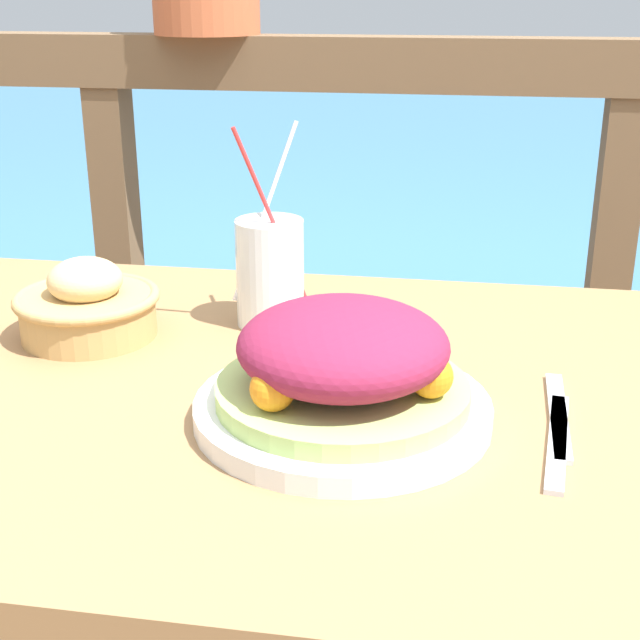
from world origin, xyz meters
name	(u,v)px	position (x,y,z in m)	size (l,w,h in m)	color
patio_table	(262,472)	(0.00, 0.00, 0.62)	(1.11, 0.73, 0.72)	#997047
railing_fence	(355,203)	(0.00, 0.76, 0.73)	(2.80, 0.08, 1.02)	brown
sea_backdrop	(423,191)	(0.00, 3.26, 0.20)	(12.00, 4.00, 0.40)	teal
salad_plate	(343,373)	(0.09, -0.07, 0.77)	(0.28, 0.28, 0.11)	silver
drink_glass	(270,272)	(-0.03, 0.17, 0.79)	(0.09, 0.08, 0.24)	silver
bread_basket	(88,305)	(-0.22, 0.09, 0.76)	(0.17, 0.17, 0.09)	tan
fork	(557,441)	(0.29, -0.08, 0.73)	(0.04, 0.18, 0.00)	silver
knife	(558,415)	(0.29, -0.03, 0.73)	(0.02, 0.18, 0.00)	silver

